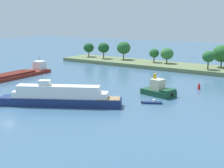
# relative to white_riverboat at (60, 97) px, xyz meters

# --- Properties ---
(ground_plane) EXTENTS (400.00, 400.00, 0.00)m
(ground_plane) POSITION_rel_white_riverboat_xyz_m (-5.22, -9.45, -1.87)
(ground_plane) COLOR #3D607F
(treeline_island) EXTENTS (95.86, 15.49, 9.15)m
(treeline_island) POSITION_rel_white_riverboat_xyz_m (-3.08, 61.22, 0.29)
(treeline_island) COLOR #66754C
(treeline_island) RESTS_ON ground
(white_riverboat) EXTENTS (24.44, 15.90, 6.83)m
(white_riverboat) POSITION_rel_white_riverboat_xyz_m (0.00, 0.00, 0.00)
(white_riverboat) COLOR navy
(white_riverboat) RESTS_ON ground
(cargo_barge) EXTENTS (8.70, 36.67, 5.68)m
(cargo_barge) POSITION_rel_white_riverboat_xyz_m (-33.80, 11.43, -1.01)
(cargo_barge) COLOR maroon
(cargo_barge) RESTS_ON ground
(tugboat) EXTENTS (8.78, 5.66, 5.16)m
(tugboat) POSITION_rel_white_riverboat_xyz_m (13.31, 19.85, -0.54)
(tugboat) COLOR #19472D
(tugboat) RESTS_ON ground
(fishing_skiff) EXTENTS (4.27, 3.04, 0.92)m
(fishing_skiff) POSITION_rel_white_riverboat_xyz_m (15.42, 12.45, -1.63)
(fishing_skiff) COLOR navy
(fishing_skiff) RESTS_ON ground
(channel_buoy_red) EXTENTS (0.70, 0.70, 1.90)m
(channel_buoy_red) POSITION_rel_white_riverboat_xyz_m (19.07, 31.75, -1.06)
(channel_buoy_red) COLOR red
(channel_buoy_red) RESTS_ON ground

